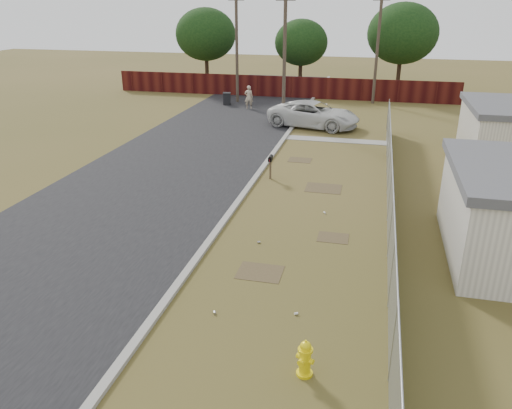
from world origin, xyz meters
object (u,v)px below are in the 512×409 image
(pickup_truck, at_px, (314,114))
(trash_bin, at_px, (227,99))
(mailbox, at_px, (270,160))
(pedestrian, at_px, (249,97))
(fire_hydrant, at_px, (305,359))

(pickup_truck, bearing_deg, trash_bin, 66.06)
(mailbox, bearing_deg, pedestrian, 107.82)
(mailbox, bearing_deg, trash_bin, 113.02)
(fire_hydrant, xyz_separation_m, pedestrian, (-8.61, 28.73, 0.46))
(mailbox, bearing_deg, fire_hydrant, -74.72)
(fire_hydrant, height_order, pickup_truck, pickup_truck)
(pedestrian, bearing_deg, trash_bin, -43.76)
(pickup_truck, distance_m, trash_bin, 9.84)
(pickup_truck, relative_size, pedestrian, 3.36)
(pickup_truck, distance_m, pedestrian, 7.46)
(fire_hydrant, bearing_deg, pedestrian, 106.68)
(pickup_truck, height_order, trash_bin, pickup_truck)
(fire_hydrant, distance_m, trash_bin, 31.75)
(pedestrian, distance_m, trash_bin, 2.45)
(pedestrian, relative_size, trash_bin, 1.86)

